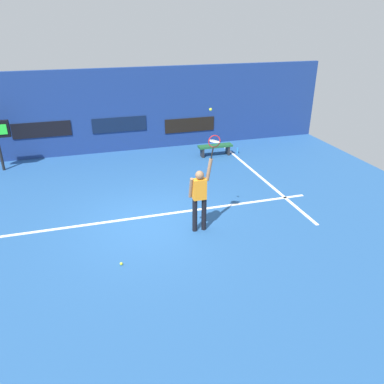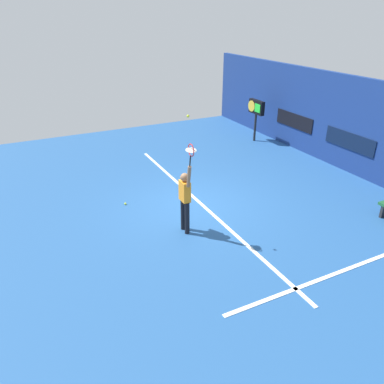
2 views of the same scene
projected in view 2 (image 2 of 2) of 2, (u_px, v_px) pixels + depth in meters
name	position (u px, v px, depth m)	size (l,w,h in m)	color
ground_plane	(192.00, 206.00, 11.39)	(18.00, 18.00, 0.00)	#23518C
back_wall	(355.00, 126.00, 13.22)	(18.00, 0.20, 3.36)	navy
sponsor_banner_center	(349.00, 141.00, 13.41)	(2.20, 0.03, 0.60)	#0C1933
sponsor_banner_portside	(294.00, 121.00, 15.82)	(2.20, 0.03, 0.60)	black
court_baseline	(201.00, 204.00, 11.50)	(10.00, 0.10, 0.01)	white
court_sideline	(353.00, 267.00, 8.66)	(0.10, 7.00, 0.01)	white
tennis_player	(185.00, 197.00, 9.66)	(0.58, 0.31, 1.99)	black
tennis_racket	(191.00, 151.00, 8.76)	(0.36, 0.27, 0.62)	black
tennis_ball	(188.00, 116.00, 8.49)	(0.07, 0.07, 0.07)	#CCE033
scoreboard_clock	(256.00, 109.00, 16.48)	(0.96, 0.20, 1.84)	black
spare_ball	(125.00, 204.00, 11.44)	(0.07, 0.07, 0.07)	#CCE033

